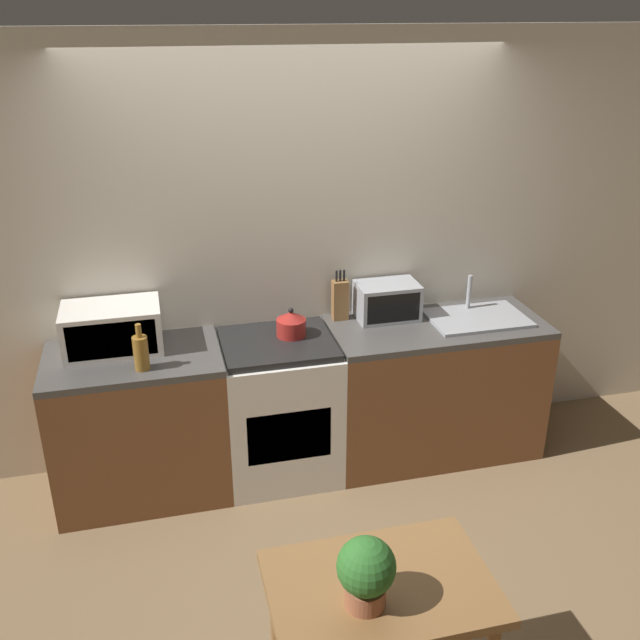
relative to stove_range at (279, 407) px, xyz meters
The scene contains 13 objects.
ground_plane 0.77m from the stove_range, 73.77° to the right, with size 16.00×16.00×0.00m, color brown.
wall_back 0.93m from the stove_range, 62.98° to the left, with size 10.00×0.06×2.60m.
counter_left_run 0.83m from the stove_range, behind, with size 0.98×0.62×0.90m.
counter_right_run 1.00m from the stove_range, ahead, with size 1.33×0.62×0.90m.
stove_range is the anchor object (origin of this frame).
kettle 0.54m from the stove_range, 29.46° to the left, with size 0.18×0.18×0.18m.
microwave 1.10m from the stove_range, behind, with size 0.54×0.34×0.26m.
bottle 0.97m from the stove_range, 167.51° to the right, with size 0.08×0.08×0.26m.
knife_block 0.76m from the stove_range, 26.68° to the left, with size 0.10×0.07×0.32m.
toaster_oven 0.93m from the stove_range, 12.53° to the left, with size 0.38×0.25×0.23m.
sink_basin 1.35m from the stove_range, ahead, with size 0.60×0.41×0.24m.
dining_table 1.82m from the stove_range, 88.77° to the right, with size 0.84×0.57×0.75m.
potted_plant 1.94m from the stove_range, 91.44° to the right, with size 0.21×0.21×0.28m.
Camera 1 is at (-0.84, -3.10, 2.70)m, focal length 40.00 mm.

